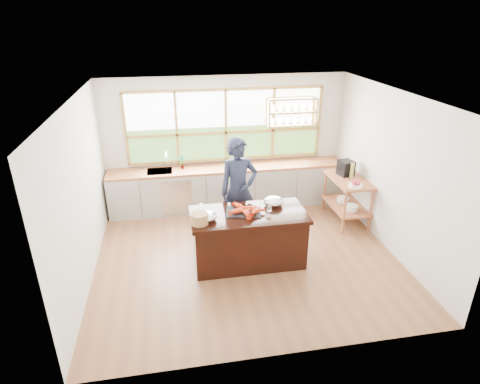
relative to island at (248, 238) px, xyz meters
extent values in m
plane|color=brown|center=(0.00, 0.20, -0.45)|extent=(5.00, 5.00, 0.00)
cube|color=silver|center=(0.00, 2.45, 0.90)|extent=(5.00, 0.02, 2.70)
cube|color=silver|center=(0.00, -2.05, 0.90)|extent=(5.00, 0.02, 2.70)
cube|color=silver|center=(-2.50, 0.20, 0.90)|extent=(0.02, 4.50, 2.70)
cube|color=silver|center=(2.50, 0.20, 0.90)|extent=(0.02, 4.50, 2.70)
cube|color=white|center=(0.00, 0.20, 2.25)|extent=(5.00, 4.50, 0.02)
cube|color=#A6813C|center=(0.00, 2.42, 1.25)|extent=(4.05, 0.06, 1.50)
cube|color=white|center=(0.00, 2.44, 1.59)|extent=(3.98, 0.01, 0.75)
cube|color=#2A5D1F|center=(0.00, 2.44, 0.87)|extent=(3.98, 0.01, 0.70)
cube|color=#A6813C|center=(1.35, 2.31, 1.77)|extent=(1.00, 0.28, 0.03)
cube|color=#A6813C|center=(1.35, 2.31, 1.50)|extent=(1.00, 0.28, 0.03)
cube|color=#A6813C|center=(1.35, 2.31, 1.22)|extent=(1.00, 0.28, 0.03)
cube|color=#A6813C|center=(0.85, 2.31, 1.50)|extent=(0.03, 0.28, 0.55)
cube|color=#A6813C|center=(1.85, 2.31, 1.50)|extent=(0.03, 0.28, 0.55)
cube|color=#A6A59D|center=(0.00, 2.14, -0.03)|extent=(4.90, 0.62, 0.85)
cube|color=silver|center=(-1.10, 1.82, -0.02)|extent=(0.60, 0.01, 0.72)
cube|color=#AD663D|center=(0.00, 2.14, 0.42)|extent=(4.90, 0.62, 0.05)
cube|color=silver|center=(-1.40, 2.14, 0.37)|extent=(0.50, 0.42, 0.16)
cube|color=#AD663D|center=(2.45, 0.60, 0.00)|extent=(0.04, 0.04, 0.90)
cube|color=#AD663D|center=(2.45, 1.60, 0.00)|extent=(0.04, 0.04, 0.90)
cube|color=#AD663D|center=(1.93, 0.60, 0.00)|extent=(0.04, 0.04, 0.90)
cube|color=#AD663D|center=(1.93, 1.60, 0.00)|extent=(0.04, 0.04, 0.90)
cube|color=#AD663D|center=(2.19, 1.10, -0.13)|extent=(0.62, 1.10, 0.03)
cube|color=#AD663D|center=(2.19, 1.10, 0.42)|extent=(0.62, 1.10, 0.05)
cylinder|color=white|center=(2.19, 0.85, -0.07)|extent=(0.24, 0.24, 0.11)
cylinder|color=white|center=(2.19, 1.25, -0.07)|extent=(0.24, 0.24, 0.09)
cube|color=black|center=(0.00, 0.00, -0.03)|extent=(1.77, 0.82, 0.84)
cube|color=black|center=(0.00, 0.00, 0.42)|extent=(1.85, 0.90, 0.06)
imported|color=#1A1F34|center=(-0.02, 0.78, 0.50)|extent=(0.77, 0.59, 1.91)
imported|color=slate|center=(-0.94, 2.20, 0.59)|extent=(0.17, 0.14, 0.29)
cube|color=green|center=(0.11, 2.14, 0.45)|extent=(0.43, 0.34, 0.01)
cube|color=black|center=(2.19, 1.29, 0.59)|extent=(0.31, 0.32, 0.29)
cylinder|color=#A0A84C|center=(2.24, 1.12, 0.59)|extent=(0.08, 0.08, 0.29)
cylinder|color=white|center=(2.14, 0.70, 0.47)|extent=(0.25, 0.25, 0.05)
sphere|color=#B41F31|center=(2.19, 0.70, 0.52)|extent=(0.07, 0.07, 0.07)
sphere|color=#B41F31|center=(2.16, 0.75, 0.52)|extent=(0.07, 0.07, 0.07)
sphere|color=#B41F31|center=(2.10, 0.73, 0.52)|extent=(0.07, 0.07, 0.07)
sphere|color=#B41F31|center=(2.10, 0.67, 0.52)|extent=(0.07, 0.07, 0.07)
sphere|color=#B41F31|center=(2.16, 0.65, 0.52)|extent=(0.07, 0.07, 0.07)
cube|color=black|center=(-0.07, 0.04, 0.45)|extent=(0.62, 0.50, 0.02)
ellipsoid|color=red|center=(-0.19, -0.01, 0.50)|extent=(0.23, 0.15, 0.08)
ellipsoid|color=red|center=(0.01, 0.06, 0.50)|extent=(0.23, 0.14, 0.08)
ellipsoid|color=red|center=(0.11, -0.06, 0.50)|extent=(0.21, 0.21, 0.08)
ellipsoid|color=red|center=(-0.12, 0.16, 0.50)|extent=(0.18, 0.23, 0.08)
ellipsoid|color=red|center=(-0.05, -0.10, 0.50)|extent=(0.11, 0.22, 0.08)
ellipsoid|color=silver|center=(-0.67, -0.12, 0.51)|extent=(0.31, 0.31, 0.15)
ellipsoid|color=silver|center=(0.46, 0.21, 0.51)|extent=(0.33, 0.33, 0.16)
cylinder|color=white|center=(0.28, -0.23, 0.45)|extent=(0.06, 0.06, 0.01)
cylinder|color=white|center=(0.28, -0.23, 0.52)|extent=(0.01, 0.01, 0.13)
ellipsoid|color=white|center=(0.28, -0.23, 0.62)|extent=(0.08, 0.08, 0.10)
cylinder|color=#A8724B|center=(-0.80, -0.20, 0.53)|extent=(0.27, 0.27, 0.17)
cylinder|color=white|center=(-0.73, 0.19, 0.49)|extent=(0.10, 0.30, 0.08)
camera|label=1|loc=(-1.13, -5.55, 3.36)|focal=30.00mm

